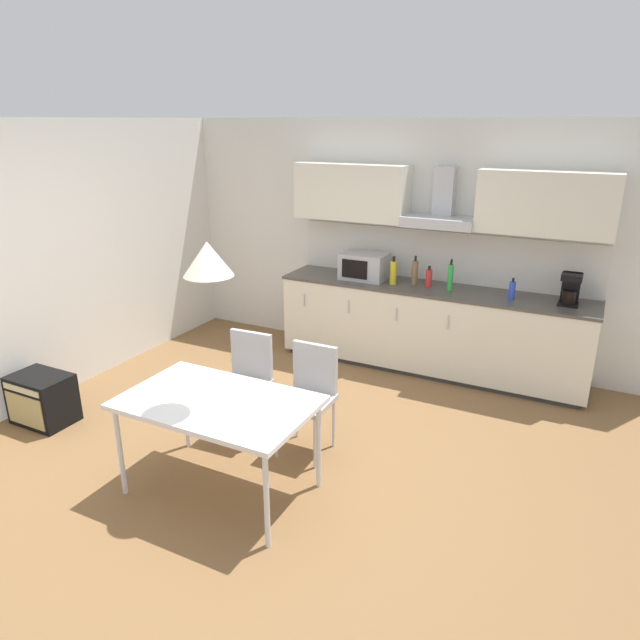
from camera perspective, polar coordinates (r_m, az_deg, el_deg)
ground_plane at (r=4.62m, az=-5.64°, el=-14.07°), size 7.28×7.88×0.02m
wall_back at (r=6.40m, az=6.96°, el=7.93°), size 5.82×0.10×2.55m
wall_left at (r=5.76m, az=-27.50°, el=4.59°), size 0.10×6.30×2.55m
kitchen_counter at (r=6.11m, az=10.88°, el=-0.83°), size 3.21×0.64×0.91m
backsplash_tile at (r=6.18m, az=12.08°, el=6.23°), size 3.19×0.02×0.53m
upper_wall_cabinets at (r=5.93m, az=12.10°, el=11.81°), size 3.19×0.40×0.58m
microwave at (r=6.17m, az=4.44°, el=5.39°), size 0.48×0.35×0.28m
coffee_maker at (r=5.77m, az=23.76°, el=2.87°), size 0.18×0.19×0.30m
bottle_brown at (r=6.03m, az=9.47°, el=4.74°), size 0.06×0.06×0.30m
bottle_red at (r=5.97m, az=10.82°, el=4.16°), size 0.07×0.07×0.22m
bottle_blue at (r=5.75m, az=18.65°, el=2.83°), size 0.06×0.06×0.21m
bottle_green at (r=5.89m, az=12.90°, el=4.22°), size 0.06×0.06×0.32m
bottle_yellow at (r=6.00m, az=7.34°, el=4.75°), size 0.07×0.07×0.30m
dining_table at (r=4.02m, az=-10.20°, el=-8.50°), size 1.32×0.82×0.72m
chair_far_left at (r=4.82m, az=-7.38°, el=-5.33°), size 0.42×0.42×0.87m
chair_far_right at (r=4.53m, az=-1.05°, el=-6.80°), size 0.41×0.41×0.87m
guitar_amp at (r=5.60m, az=-26.01°, el=-7.10°), size 0.52×0.37×0.44m
pendant_lamp at (r=3.66m, az=-11.16°, el=6.03°), size 0.32×0.32×0.22m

